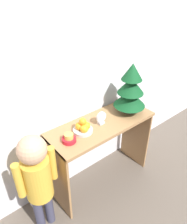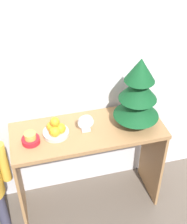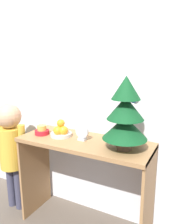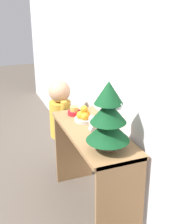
{
  "view_description": "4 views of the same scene",
  "coord_description": "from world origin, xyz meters",
  "px_view_note": "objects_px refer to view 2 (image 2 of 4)",
  "views": [
    {
      "loc": [
        -1.12,
        -1.04,
        1.95
      ],
      "look_at": [
        -0.07,
        0.24,
        0.9
      ],
      "focal_mm": 35.0,
      "sensor_mm": 36.0,
      "label": 1
    },
    {
      "loc": [
        -0.37,
        -1.37,
        2.16
      ],
      "look_at": [
        0.04,
        0.19,
        0.93
      ],
      "focal_mm": 50.0,
      "sensor_mm": 36.0,
      "label": 2
    },
    {
      "loc": [
        0.79,
        -1.19,
        1.37
      ],
      "look_at": [
        0.06,
        0.24,
        1.0
      ],
      "focal_mm": 35.0,
      "sensor_mm": 36.0,
      "label": 3
    },
    {
      "loc": [
        2.13,
        -0.64,
        1.85
      ],
      "look_at": [
        -0.04,
        0.23,
        0.92
      ],
      "focal_mm": 50.0,
      "sensor_mm": 36.0,
      "label": 4
    }
  ],
  "objects_px": {
    "mini_tree": "(138,94)",
    "singing_bowl": "(31,139)",
    "fruit_bowl": "(56,129)",
    "desk_clock": "(86,123)"
  },
  "relations": [
    {
      "from": "singing_bowl",
      "to": "desk_clock",
      "type": "bearing_deg",
      "value": 4.0
    },
    {
      "from": "singing_bowl",
      "to": "desk_clock",
      "type": "distance_m",
      "value": 0.38
    },
    {
      "from": "mini_tree",
      "to": "fruit_bowl",
      "type": "xyz_separation_m",
      "value": [
        -0.55,
        0.02,
        -0.21
      ]
    },
    {
      "from": "desk_clock",
      "to": "singing_bowl",
      "type": "bearing_deg",
      "value": -176.0
    },
    {
      "from": "mini_tree",
      "to": "desk_clock",
      "type": "xyz_separation_m",
      "value": [
        -0.35,
        0.02,
        -0.19
      ]
    },
    {
      "from": "singing_bowl",
      "to": "desk_clock",
      "type": "relative_size",
      "value": 0.93
    },
    {
      "from": "mini_tree",
      "to": "singing_bowl",
      "type": "relative_size",
      "value": 4.3
    },
    {
      "from": "fruit_bowl",
      "to": "desk_clock",
      "type": "bearing_deg",
      "value": -2.26
    },
    {
      "from": "mini_tree",
      "to": "desk_clock",
      "type": "height_order",
      "value": "mini_tree"
    },
    {
      "from": "fruit_bowl",
      "to": "desk_clock",
      "type": "relative_size",
      "value": 1.37
    }
  ]
}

